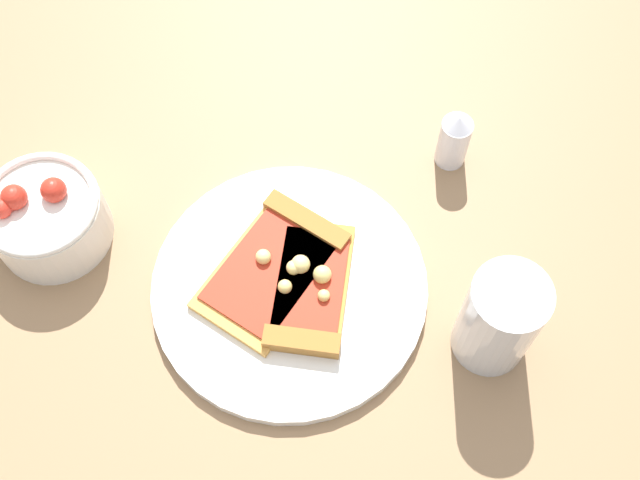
{
  "coord_description": "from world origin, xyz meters",
  "views": [
    {
      "loc": [
        0.02,
        -0.37,
        0.75
      ],
      "look_at": [
        0.07,
        -0.02,
        0.03
      ],
      "focal_mm": 45.99,
      "sensor_mm": 36.0,
      "label": 1
    }
  ],
  "objects_px": {
    "pizza_slice_far": "(277,263)",
    "salad_bowl": "(46,217)",
    "pepper_shaker": "(454,139)",
    "plate": "(290,288)",
    "soda_glass": "(499,320)",
    "pizza_slice_near": "(309,294)"
  },
  "relations": [
    {
      "from": "pizza_slice_near",
      "to": "salad_bowl",
      "type": "height_order",
      "value": "salad_bowl"
    },
    {
      "from": "pizza_slice_near",
      "to": "soda_glass",
      "type": "height_order",
      "value": "soda_glass"
    },
    {
      "from": "pizza_slice_near",
      "to": "soda_glass",
      "type": "bearing_deg",
      "value": -20.09
    },
    {
      "from": "plate",
      "to": "pizza_slice_near",
      "type": "distance_m",
      "value": 0.03
    },
    {
      "from": "salad_bowl",
      "to": "pizza_slice_far",
      "type": "bearing_deg",
      "value": -17.28
    },
    {
      "from": "pepper_shaker",
      "to": "salad_bowl",
      "type": "bearing_deg",
      "value": -174.2
    },
    {
      "from": "plate",
      "to": "pepper_shaker",
      "type": "height_order",
      "value": "pepper_shaker"
    },
    {
      "from": "plate",
      "to": "pizza_slice_far",
      "type": "bearing_deg",
      "value": 114.04
    },
    {
      "from": "pizza_slice_far",
      "to": "salad_bowl",
      "type": "xyz_separation_m",
      "value": [
        -0.22,
        0.07,
        0.02
      ]
    },
    {
      "from": "soda_glass",
      "to": "salad_bowl",
      "type": "bearing_deg",
      "value": 158.17
    },
    {
      "from": "pizza_slice_far",
      "to": "salad_bowl",
      "type": "relative_size",
      "value": 1.48
    },
    {
      "from": "soda_glass",
      "to": "pepper_shaker",
      "type": "bearing_deg",
      "value": 89.44
    },
    {
      "from": "plate",
      "to": "soda_glass",
      "type": "xyz_separation_m",
      "value": [
        0.18,
        -0.08,
        0.05
      ]
    },
    {
      "from": "plate",
      "to": "salad_bowl",
      "type": "bearing_deg",
      "value": 158.44
    },
    {
      "from": "pizza_slice_far",
      "to": "pepper_shaker",
      "type": "height_order",
      "value": "pepper_shaker"
    },
    {
      "from": "plate",
      "to": "salad_bowl",
      "type": "xyz_separation_m",
      "value": [
        -0.23,
        0.09,
        0.03
      ]
    },
    {
      "from": "plate",
      "to": "pizza_slice_far",
      "type": "xyz_separation_m",
      "value": [
        -0.01,
        0.02,
        0.01
      ]
    },
    {
      "from": "salad_bowl",
      "to": "pepper_shaker",
      "type": "height_order",
      "value": "salad_bowl"
    },
    {
      "from": "soda_glass",
      "to": "pepper_shaker",
      "type": "height_order",
      "value": "soda_glass"
    },
    {
      "from": "plate",
      "to": "soda_glass",
      "type": "relative_size",
      "value": 2.25
    },
    {
      "from": "pizza_slice_near",
      "to": "soda_glass",
      "type": "xyz_separation_m",
      "value": [
        0.17,
        -0.06,
        0.04
      ]
    },
    {
      "from": "plate",
      "to": "pizza_slice_far",
      "type": "distance_m",
      "value": 0.03
    }
  ]
}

